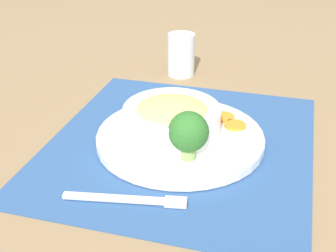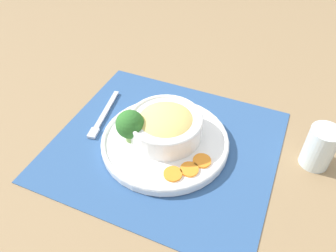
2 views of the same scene
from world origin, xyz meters
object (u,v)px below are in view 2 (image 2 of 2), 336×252
object	(u,v)px
bowl	(166,124)
broccoli_floret	(130,125)
fork	(102,118)
water_glass	(319,149)

from	to	relation	value
bowl	broccoli_floret	distance (m)	0.08
fork	water_glass	bearing A→B (deg)	177.33
water_glass	bowl	bearing A→B (deg)	14.67
broccoli_floret	fork	distance (m)	0.14
broccoli_floret	water_glass	distance (m)	0.41
broccoli_floret	bowl	bearing A→B (deg)	-142.15
bowl	fork	world-z (taller)	bowl
fork	bowl	bearing A→B (deg)	169.14
water_glass	broccoli_floret	bearing A→B (deg)	19.06
broccoli_floret	water_glass	world-z (taller)	broccoli_floret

